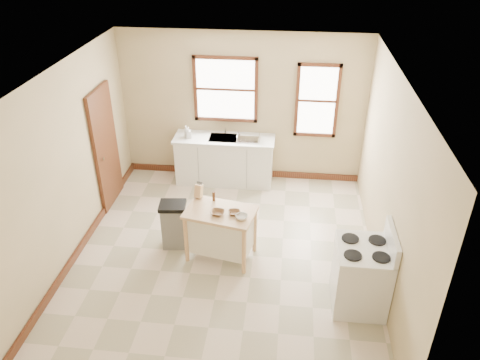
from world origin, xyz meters
name	(u,v)px	position (x,y,z in m)	size (l,w,h in m)	color
floor	(225,254)	(0.00, 0.00, 0.00)	(5.00, 5.00, 0.00)	beige
ceiling	(221,76)	(0.00, 0.00, 2.80)	(5.00, 5.00, 0.00)	white
wall_back	(242,108)	(0.00, 2.50, 1.40)	(4.50, 0.04, 2.80)	tan
wall_left	(67,166)	(-2.25, 0.00, 1.40)	(0.04, 5.00, 2.80)	tan
wall_right	(389,184)	(2.25, 0.00, 1.40)	(0.04, 5.00, 2.80)	tan
window_main	(226,89)	(-0.30, 2.48, 1.75)	(1.17, 0.06, 1.22)	#401811
window_side	(317,101)	(1.35, 2.48, 1.60)	(0.77, 0.06, 1.37)	#401811
door_left	(106,148)	(-2.21, 1.30, 1.05)	(0.06, 0.90, 2.10)	#401811
baseboard_back	(242,172)	(0.00, 2.47, 0.06)	(4.50, 0.04, 0.12)	#401811
baseboard_left	(85,241)	(-2.22, 0.00, 0.06)	(0.04, 5.00, 0.12)	#401811
sink_counter	(225,160)	(-0.30, 2.20, 0.46)	(1.86, 0.62, 0.92)	silver
faucet	(225,128)	(-0.30, 2.38, 1.03)	(0.03, 0.03, 0.22)	silver
soap_bottle_a	(186,131)	(-1.00, 2.17, 1.03)	(0.08, 0.08, 0.22)	#B2B2B2
soap_bottle_b	(188,133)	(-0.95, 2.13, 1.02)	(0.09, 0.10, 0.21)	#B2B2B2
dish_rack	(249,138)	(0.16, 2.15, 0.97)	(0.42, 0.31, 0.10)	silver
kitchen_island	(221,234)	(-0.04, -0.03, 0.41)	(0.99, 0.63, 0.81)	#D7AD7E
knife_block	(199,191)	(-0.42, 0.30, 0.91)	(0.10, 0.10, 0.20)	tan
pepper_grinder	(214,196)	(-0.18, 0.24, 0.89)	(0.04, 0.04, 0.15)	#482813
bowl_a	(218,213)	(-0.07, -0.11, 0.83)	(0.19, 0.19, 0.05)	brown
bowl_b	(234,213)	(0.16, -0.08, 0.83)	(0.17, 0.17, 0.04)	brown
bowl_c	(241,217)	(0.28, -0.19, 0.84)	(0.18, 0.18, 0.06)	silver
trash_bin	(174,225)	(-0.80, 0.14, 0.38)	(0.39, 0.33, 0.76)	slate
gas_stove	(362,268)	(1.90, -0.81, 0.59)	(0.74, 0.75, 1.19)	silver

